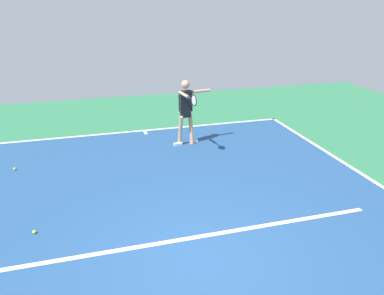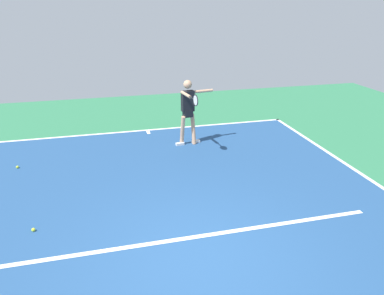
% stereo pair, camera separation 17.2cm
% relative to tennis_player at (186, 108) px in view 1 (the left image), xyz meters
% --- Properties ---
extents(ground_plane, '(21.85, 21.85, 0.00)m').
position_rel_tennis_player_xyz_m(ground_plane, '(0.99, 4.83, -1.08)').
color(ground_plane, '#2D754C').
extents(court_surface, '(9.12, 12.74, 0.00)m').
position_rel_tennis_player_xyz_m(court_surface, '(0.99, 4.83, -1.07)').
color(court_surface, navy).
rests_on(court_surface, ground_plane).
extents(court_line_baseline_near, '(9.12, 0.10, 0.01)m').
position_rel_tennis_player_xyz_m(court_line_baseline_near, '(0.99, -1.49, -1.07)').
color(court_line_baseline_near, white).
rests_on(court_line_baseline_near, ground_plane).
extents(court_line_service, '(6.84, 0.10, 0.01)m').
position_rel_tennis_player_xyz_m(court_line_service, '(0.99, 4.26, -1.07)').
color(court_line_service, white).
rests_on(court_line_service, ground_plane).
extents(court_line_centre_mark, '(0.10, 0.30, 0.01)m').
position_rel_tennis_player_xyz_m(court_line_centre_mark, '(0.99, -1.29, -1.07)').
color(court_line_centre_mark, white).
rests_on(court_line_centre_mark, ground_plane).
extents(tennis_player, '(1.10, 1.25, 1.85)m').
position_rel_tennis_player_xyz_m(tennis_player, '(0.00, 0.00, 0.00)').
color(tennis_player, tan).
rests_on(tennis_player, ground_plane).
extents(tennis_ball_centre_court, '(0.07, 0.07, 0.07)m').
position_rel_tennis_player_xyz_m(tennis_ball_centre_court, '(3.65, 3.40, -1.04)').
color(tennis_ball_centre_court, '#CCE033').
rests_on(tennis_ball_centre_court, ground_plane).
extents(tennis_ball_near_service_line, '(0.07, 0.07, 0.07)m').
position_rel_tennis_player_xyz_m(tennis_ball_near_service_line, '(4.44, 0.53, -1.04)').
color(tennis_ball_near_service_line, '#CCE033').
rests_on(tennis_ball_near_service_line, ground_plane).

